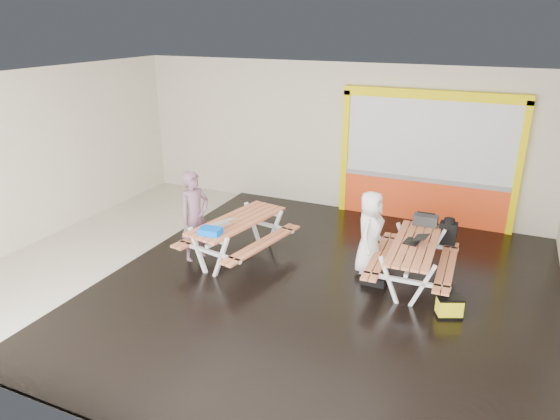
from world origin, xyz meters
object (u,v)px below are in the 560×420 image
at_px(person_right, 370,232).
at_px(backpack, 448,232).
at_px(toolbox, 426,220).
at_px(fluke_bag, 449,307).
at_px(picnic_table_left, 238,229).
at_px(laptop_left, 222,223).
at_px(laptop_right, 415,240).
at_px(person_left, 195,217).
at_px(blue_pouch, 210,231).
at_px(dark_case, 374,279).
at_px(picnic_table_right, 414,253).

distance_m(person_right, backpack, 1.52).
distance_m(toolbox, fluke_bag, 2.02).
xyz_separation_m(picnic_table_left, laptop_left, (-0.11, -0.37, 0.25)).
xyz_separation_m(laptop_left, laptop_right, (3.35, 0.77, -0.04)).
height_order(picnic_table_left, fluke_bag, picnic_table_left).
relative_size(picnic_table_left, toolbox, 5.42).
height_order(picnic_table_left, person_left, person_left).
bearing_deg(person_left, laptop_right, -62.03).
height_order(blue_pouch, toolbox, toolbox).
relative_size(person_left, laptop_right, 4.34).
relative_size(person_left, toolbox, 4.09).
height_order(person_right, laptop_left, person_right).
relative_size(blue_pouch, toolbox, 0.86).
bearing_deg(person_left, laptop_left, -77.66).
xyz_separation_m(picnic_table_left, laptop_right, (3.24, 0.39, 0.21)).
xyz_separation_m(person_left, person_right, (3.18, 0.75, -0.05)).
relative_size(laptop_left, blue_pouch, 1.30).
height_order(toolbox, dark_case, toolbox).
bearing_deg(picnic_table_left, blue_pouch, -97.51).
bearing_deg(toolbox, laptop_right, -91.77).
bearing_deg(blue_pouch, backpack, 28.92).
height_order(blue_pouch, backpack, backpack).
bearing_deg(person_right, dark_case, -145.91).
height_order(picnic_table_right, laptop_right, laptop_right).
relative_size(person_left, fluke_bag, 3.90).
xyz_separation_m(backpack, fluke_bag, (0.29, -1.78, -0.52)).
distance_m(laptop_right, dark_case, 0.99).
bearing_deg(picnic_table_right, picnic_table_left, -173.55).
height_order(picnic_table_right, fluke_bag, picnic_table_right).
bearing_deg(person_right, laptop_left, 109.92).
bearing_deg(laptop_right, blue_pouch, -160.47).
bearing_deg(dark_case, person_left, -173.23).
relative_size(person_right, laptop_left, 3.12).
height_order(picnic_table_left, person_right, person_right).
bearing_deg(laptop_left, toolbox, 25.97).
relative_size(person_left, blue_pouch, 4.77).
height_order(dark_case, fluke_bag, fluke_bag).
bearing_deg(person_right, person_left, 105.53).
bearing_deg(blue_pouch, picnic_table_right, 19.12).
relative_size(picnic_table_right, dark_case, 5.09).
bearing_deg(blue_pouch, toolbox, 31.52).
xyz_separation_m(picnic_table_left, person_left, (-0.74, -0.31, 0.24)).
relative_size(person_right, fluke_bag, 3.31).
relative_size(picnic_table_left, backpack, 4.65).
relative_size(picnic_table_left, laptop_right, 5.74).
relative_size(blue_pouch, backpack, 0.74).
distance_m(person_right, laptop_left, 2.68).
distance_m(dark_case, fluke_bag, 1.44).
distance_m(picnic_table_left, laptop_left, 0.46).
xyz_separation_m(person_left, backpack, (4.43, 1.61, -0.16)).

